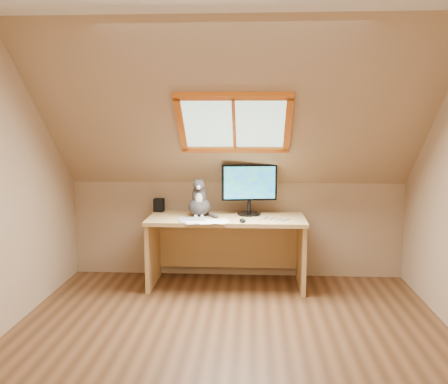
{
  "coord_description": "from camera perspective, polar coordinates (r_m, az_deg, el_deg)",
  "views": [
    {
      "loc": [
        0.17,
        -3.46,
        1.64
      ],
      "look_at": [
        -0.09,
        1.0,
        1.01
      ],
      "focal_mm": 40.0,
      "sensor_mm": 36.0,
      "label": 1
    }
  ],
  "objects": [
    {
      "name": "cables",
      "position": [
        4.81,
        4.8,
        -3.12
      ],
      "size": [
        0.51,
        0.26,
        0.01
      ],
      "color": "silver",
      "rests_on": "desk"
    },
    {
      "name": "desk",
      "position": [
        5.05,
        0.34,
        -5.15
      ],
      "size": [
        1.54,
        0.68,
        0.7
      ],
      "color": "tan",
      "rests_on": "ground"
    },
    {
      "name": "cat",
      "position": [
        4.96,
        -2.85,
        -1.12
      ],
      "size": [
        0.23,
        0.28,
        0.41
      ],
      "color": "#3D3836",
      "rests_on": "desk"
    },
    {
      "name": "desk_speaker",
      "position": [
        5.26,
        -7.44,
        -1.49
      ],
      "size": [
        0.11,
        0.11,
        0.14
      ],
      "primitive_type": "cube",
      "rotation": [
        0.0,
        0.0,
        -0.13
      ],
      "color": "black",
      "rests_on": "desk"
    },
    {
      "name": "room_shell",
      "position": [
        3.38,
        0.42,
        4.52
      ],
      "size": [
        3.52,
        3.52,
        2.41
      ],
      "color": "#A08260",
      "rests_on": "ground"
    },
    {
      "name": "ground",
      "position": [
        3.83,
        0.47,
        -17.26
      ],
      "size": [
        3.5,
        3.5,
        0.0
      ],
      "primitive_type": "plane",
      "color": "brown",
      "rests_on": "ground"
    },
    {
      "name": "graphics_tablet",
      "position": [
        4.79,
        -3.6,
        -3.14
      ],
      "size": [
        0.28,
        0.21,
        0.01
      ],
      "primitive_type": "cube",
      "rotation": [
        0.0,
        0.0,
        0.1
      ],
      "color": "#B2B2B7",
      "rests_on": "desk"
    },
    {
      "name": "monitor",
      "position": [
        5.0,
        2.91,
        0.69
      ],
      "size": [
        0.56,
        0.23,
        0.51
      ],
      "color": "black",
      "rests_on": "desk"
    },
    {
      "name": "mouse",
      "position": [
        4.68,
        2.13,
        -3.28
      ],
      "size": [
        0.07,
        0.11,
        0.03
      ],
      "primitive_type": "ellipsoid",
      "rotation": [
        0.0,
        0.0,
        0.17
      ],
      "color": "black",
      "rests_on": "desk"
    },
    {
      "name": "papers",
      "position": [
        4.69,
        -2.01,
        -3.39
      ],
      "size": [
        0.35,
        0.3,
        0.01
      ],
      "color": "white",
      "rests_on": "desk"
    }
  ]
}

